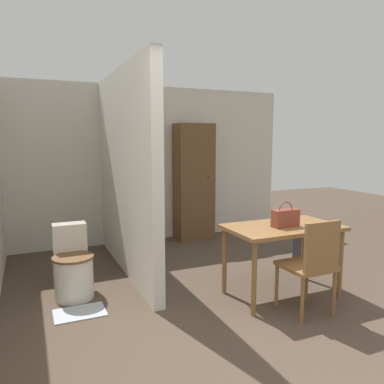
{
  "coord_description": "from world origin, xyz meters",
  "views": [
    {
      "loc": [
        -1.7,
        -1.97,
        1.66
      ],
      "look_at": [
        -0.12,
        1.6,
        1.11
      ],
      "focal_mm": 35.0,
      "sensor_mm": 36.0,
      "label": 1
    }
  ],
  "objects_px": {
    "toilet": "(73,268)",
    "wooden_cabinet": "(194,182)",
    "dining_table": "(283,234)",
    "wooden_chair": "(311,263)",
    "handbag": "(285,218)",
    "space_heater": "(306,242)"
  },
  "relations": [
    {
      "from": "dining_table",
      "to": "toilet",
      "type": "distance_m",
      "value": 2.25
    },
    {
      "from": "dining_table",
      "to": "wooden_chair",
      "type": "bearing_deg",
      "value": -94.52
    },
    {
      "from": "dining_table",
      "to": "handbag",
      "type": "height_order",
      "value": "handbag"
    },
    {
      "from": "handbag",
      "to": "space_heater",
      "type": "bearing_deg",
      "value": 40.2
    },
    {
      "from": "handbag",
      "to": "wooden_cabinet",
      "type": "bearing_deg",
      "value": 87.48
    },
    {
      "from": "toilet",
      "to": "wooden_cabinet",
      "type": "bearing_deg",
      "value": 37.47
    },
    {
      "from": "toilet",
      "to": "handbag",
      "type": "distance_m",
      "value": 2.29
    },
    {
      "from": "wooden_chair",
      "to": "handbag",
      "type": "distance_m",
      "value": 0.56
    },
    {
      "from": "toilet",
      "to": "wooden_cabinet",
      "type": "xyz_separation_m",
      "value": [
        2.14,
        1.64,
        0.65
      ]
    },
    {
      "from": "toilet",
      "to": "wooden_cabinet",
      "type": "relative_size",
      "value": 0.39
    },
    {
      "from": "dining_table",
      "to": "toilet",
      "type": "bearing_deg",
      "value": 156.89
    },
    {
      "from": "dining_table",
      "to": "wooden_chair",
      "type": "distance_m",
      "value": 0.52
    },
    {
      "from": "wooden_chair",
      "to": "wooden_cabinet",
      "type": "xyz_separation_m",
      "value": [
        0.13,
        3.0,
        0.45
      ]
    },
    {
      "from": "dining_table",
      "to": "wooden_chair",
      "type": "height_order",
      "value": "wooden_chair"
    },
    {
      "from": "dining_table",
      "to": "space_heater",
      "type": "relative_size",
      "value": 2.53
    },
    {
      "from": "handbag",
      "to": "space_heater",
      "type": "distance_m",
      "value": 1.55
    },
    {
      "from": "wooden_chair",
      "to": "toilet",
      "type": "xyz_separation_m",
      "value": [
        -2.0,
        1.36,
        -0.2
      ]
    },
    {
      "from": "toilet",
      "to": "handbag",
      "type": "relative_size",
      "value": 2.65
    },
    {
      "from": "wooden_cabinet",
      "to": "space_heater",
      "type": "height_order",
      "value": "wooden_cabinet"
    },
    {
      "from": "wooden_chair",
      "to": "handbag",
      "type": "bearing_deg",
      "value": 86.82
    },
    {
      "from": "wooden_chair",
      "to": "space_heater",
      "type": "relative_size",
      "value": 1.97
    },
    {
      "from": "space_heater",
      "to": "dining_table",
      "type": "bearing_deg",
      "value": -141.07
    }
  ]
}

